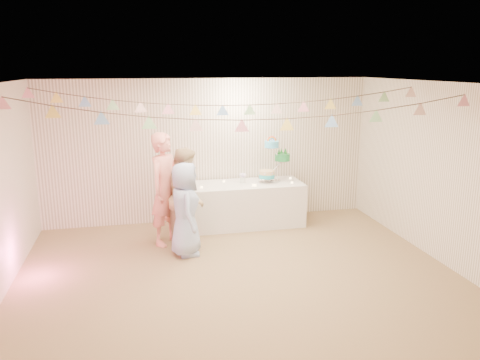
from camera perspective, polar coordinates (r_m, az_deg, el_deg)
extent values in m
plane|color=olive|center=(6.60, -0.20, -11.47)|extent=(6.00, 6.00, 0.00)
plane|color=white|center=(5.97, -0.22, 11.69)|extent=(6.00, 6.00, 0.00)
plane|color=white|center=(8.57, -3.77, 3.56)|extent=(6.00, 6.00, 0.00)
plane|color=white|center=(3.88, 7.76, -9.42)|extent=(6.00, 6.00, 0.00)
plane|color=white|center=(7.39, 23.17, 0.80)|extent=(5.00, 5.00, 0.00)
cube|color=silver|center=(8.44, 0.60, -2.95)|extent=(2.06, 0.82, 0.77)
cylinder|color=white|center=(8.20, -2.71, -0.76)|extent=(0.34, 0.34, 0.02)
imported|color=#F38C7F|center=(7.53, -9.04, -1.09)|extent=(0.76, 0.78, 1.81)
imported|color=tan|center=(7.45, -6.48, -2.08)|extent=(0.84, 0.94, 1.58)
imported|color=#9BB0DC|center=(7.08, -6.70, -3.57)|extent=(0.47, 0.71, 1.44)
cylinder|color=#FFD88C|center=(8.05, -4.70, -0.87)|extent=(0.04, 0.04, 0.03)
cylinder|color=#FFD88C|center=(8.44, -1.98, -0.15)|extent=(0.04, 0.04, 0.03)
cylinder|color=#FFD88C|center=(8.15, 1.64, -0.64)|extent=(0.04, 0.04, 0.03)
cylinder|color=#FFD88C|center=(8.63, 2.55, 0.16)|extent=(0.04, 0.04, 0.03)
cylinder|color=#FFD88C|center=(8.39, 6.35, -0.31)|extent=(0.04, 0.04, 0.03)
cylinder|color=#FFD88C|center=(8.72, 6.16, 0.24)|extent=(0.04, 0.04, 0.03)
cylinder|color=#FFD88C|center=(8.16, 1.86, -0.63)|extent=(0.04, 0.04, 0.03)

